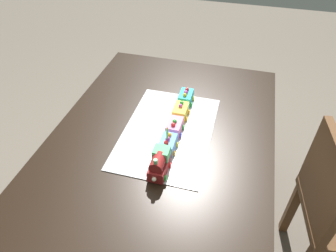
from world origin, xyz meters
name	(u,v)px	position (x,y,z in m)	size (l,w,h in m)	color
ground_plane	(163,223)	(0.00, 0.00, 0.00)	(8.00, 8.00, 0.00)	#6B6054
dining_table	(162,152)	(0.00, 0.00, 0.63)	(1.40, 1.00, 0.74)	black
chair	(336,210)	(0.00, -0.83, 0.47)	(0.45, 0.45, 0.86)	brown
cake_board	(168,131)	(0.03, -0.02, 0.74)	(0.60, 0.40, 0.00)	silver
cake_locomotive	(159,163)	(-0.21, -0.05, 0.79)	(0.14, 0.08, 0.12)	maroon
cake_car_caboose_sky_blue	(168,144)	(-0.08, -0.05, 0.77)	(0.10, 0.08, 0.07)	#669EEA
cake_car_tanker_bubblegum	(174,127)	(0.04, -0.05, 0.77)	(0.10, 0.08, 0.07)	pink
cake_car_hopper_lemon	(180,111)	(0.16, -0.05, 0.77)	(0.10, 0.08, 0.07)	#F4E04C
cake_car_gondola_turquoise	(186,97)	(0.27, -0.05, 0.77)	(0.10, 0.08, 0.07)	#38B7C6
birthday_candle	(167,133)	(-0.09, -0.05, 0.85)	(0.01, 0.01, 0.07)	#66D872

